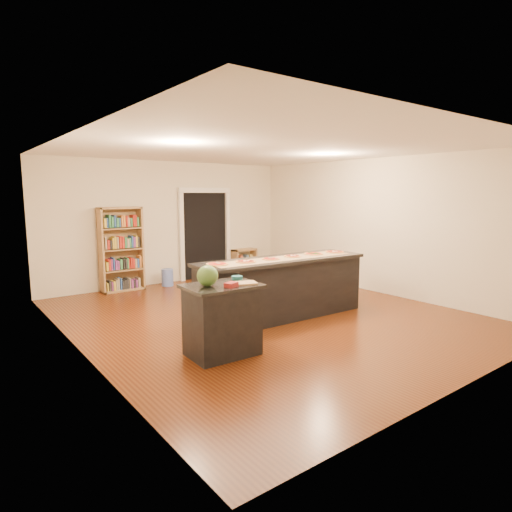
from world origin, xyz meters
TOP-DOWN VIEW (x-y plane):
  - room at (0.00, 0.00)m, footprint 6.00×7.00m
  - doorway at (0.90, 3.46)m, footprint 1.40×0.09m
  - kitchen_island at (0.16, -0.30)m, footprint 3.05×0.83m
  - side_counter at (-1.55, -1.13)m, footprint 0.93×0.68m
  - bookshelf at (-1.26, 3.29)m, footprint 0.90×0.32m
  - low_shelf at (1.98, 3.31)m, footprint 0.65×0.28m
  - waste_bin at (-0.28, 3.15)m, footprint 0.26×0.26m
  - kraft_paper at (0.16, -0.33)m, footprint 2.66×0.58m
  - watermelon at (-1.75, -1.11)m, footprint 0.27×0.27m
  - cutting_board at (-1.31, -1.27)m, footprint 0.37×0.31m
  - package_red at (-1.53, -1.32)m, footprint 0.19×0.16m
  - package_teal at (-1.23, -1.01)m, footprint 0.15×0.15m
  - pizza_a at (-1.05, -0.22)m, footprint 0.32×0.32m
  - pizza_b at (-0.57, -0.28)m, footprint 0.32×0.32m
  - pizza_c at (-0.08, -0.31)m, footprint 0.29×0.29m
  - pizza_d at (0.41, -0.29)m, footprint 0.30×0.30m
  - pizza_e at (0.90, -0.30)m, footprint 0.34×0.34m
  - pizza_f at (1.38, -0.35)m, footprint 0.33×0.33m

SIDE VIEW (x-z plane):
  - waste_bin at x=-0.28m, z-range 0.00..0.38m
  - low_shelf at x=1.98m, z-range 0.00..0.65m
  - side_counter at x=-1.55m, z-range 0.00..0.93m
  - kitchen_island at x=0.16m, z-range 0.00..1.01m
  - bookshelf at x=-1.26m, z-range 0.00..1.79m
  - cutting_board at x=-1.31m, z-range 0.92..0.95m
  - package_teal at x=-1.23m, z-range 0.92..0.98m
  - package_red at x=-1.53m, z-range 0.92..0.98m
  - kraft_paper at x=0.16m, z-range 1.01..1.01m
  - pizza_a at x=-1.05m, z-range 1.01..1.03m
  - pizza_b at x=-0.57m, z-range 1.01..1.03m
  - pizza_d at x=0.41m, z-range 1.01..1.03m
  - pizza_e at x=0.90m, z-range 1.01..1.03m
  - pizza_f at x=1.38m, z-range 1.01..1.03m
  - pizza_c at x=-0.08m, z-range 1.01..1.03m
  - watermelon at x=-1.75m, z-range 0.92..1.19m
  - doorway at x=0.90m, z-range 0.10..2.31m
  - room at x=0.00m, z-range 0.00..2.80m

